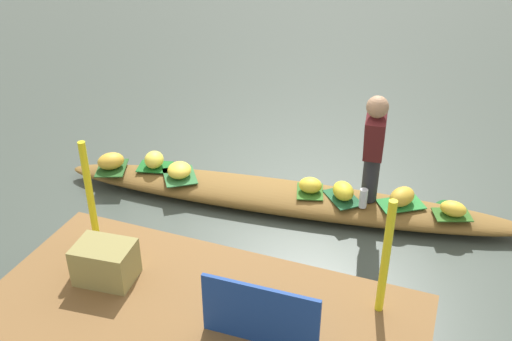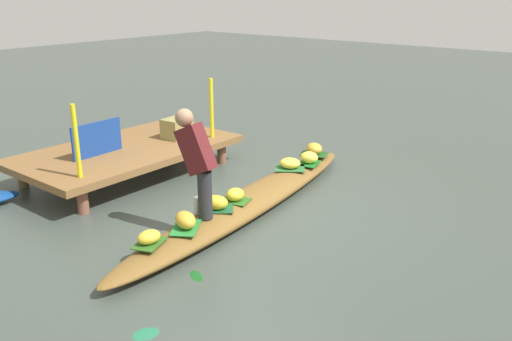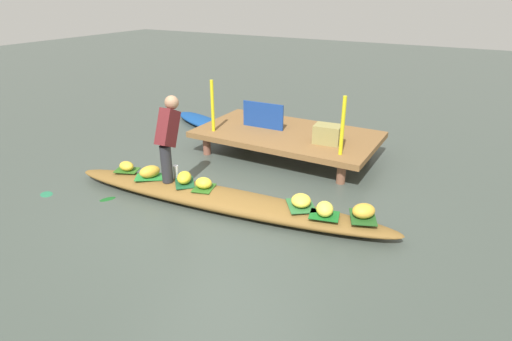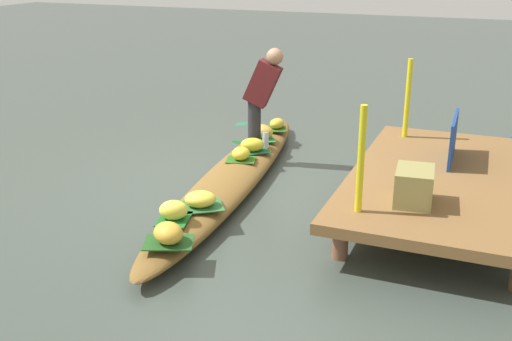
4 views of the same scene
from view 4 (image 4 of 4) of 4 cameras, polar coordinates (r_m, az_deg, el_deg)
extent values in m
plane|color=#3F4841|center=(6.98, -2.14, -1.50)|extent=(40.00, 40.00, 0.00)
cube|color=brown|center=(6.38, 17.10, -0.85)|extent=(3.20, 1.80, 0.10)
cylinder|color=brown|center=(7.73, 12.64, 1.46)|extent=(0.14, 0.14, 0.33)
cylinder|color=brown|center=(5.40, 7.81, -6.44)|extent=(0.14, 0.14, 0.33)
ellipsoid|color=brown|center=(6.94, -2.15, -0.62)|extent=(4.95, 1.13, 0.23)
cube|color=#2C6A34|center=(5.88, -5.15, -3.31)|extent=(0.51, 0.53, 0.01)
ellipsoid|color=yellow|center=(5.86, -5.17, -2.64)|extent=(0.35, 0.38, 0.15)
cube|color=#2C5E1C|center=(8.42, 1.96, 3.92)|extent=(0.41, 0.35, 0.01)
ellipsoid|color=gold|center=(8.40, 1.97, 4.37)|extent=(0.27, 0.22, 0.14)
cube|color=#1B512D|center=(7.45, -0.34, 1.79)|extent=(0.46, 0.47, 0.01)
ellipsoid|color=yellow|center=(7.42, -0.34, 2.39)|extent=(0.32, 0.35, 0.17)
cube|color=#186623|center=(5.64, -7.60, -4.47)|extent=(0.42, 0.35, 0.01)
ellipsoid|color=#F9E34B|center=(5.60, -7.64, -3.65)|extent=(0.29, 0.32, 0.18)
cube|color=#2C611C|center=(7.15, -1.40, 1.00)|extent=(0.35, 0.39, 0.01)
ellipsoid|color=yellow|center=(7.12, -1.40, 1.58)|extent=(0.26, 0.23, 0.15)
cube|color=#268033|center=(7.98, 0.63, 3.04)|extent=(0.51, 0.46, 0.01)
ellipsoid|color=gold|center=(7.96, 0.63, 3.64)|extent=(0.32, 0.37, 0.18)
cube|color=#21501D|center=(5.21, -8.08, -6.60)|extent=(0.44, 0.49, 0.01)
ellipsoid|color=gold|center=(5.18, -8.12, -5.74)|extent=(0.37, 0.37, 0.17)
cylinder|color=#28282D|center=(7.61, -0.15, 4.32)|extent=(0.16, 0.16, 0.55)
cube|color=#581A1D|center=(7.46, 0.63, 8.05)|extent=(0.23, 0.48, 0.59)
sphere|color=#9E7556|center=(7.37, 1.75, 10.49)|extent=(0.20, 0.20, 0.20)
cylinder|color=silver|center=(7.58, 0.89, 2.87)|extent=(0.08, 0.08, 0.20)
cube|color=navy|center=(6.77, 17.78, 2.82)|extent=(0.81, 0.05, 0.48)
cylinder|color=yellow|center=(7.45, 13.86, 6.49)|extent=(0.06, 0.06, 0.93)
cylinder|color=yellow|center=(5.17, 9.69, 1.00)|extent=(0.06, 0.06, 0.93)
cube|color=olive|center=(5.55, 14.41, -1.40)|extent=(0.47, 0.36, 0.31)
ellipsoid|color=#15541C|center=(8.58, -1.70, 2.62)|extent=(0.21, 0.26, 0.01)
ellipsoid|color=#24704B|center=(9.51, -1.32, 4.35)|extent=(0.27, 0.24, 0.01)
camera|label=1|loc=(7.87, 42.25, 21.33)|focal=40.90mm
camera|label=2|loc=(12.64, -10.45, 20.21)|focal=37.68mm
camera|label=3|loc=(7.59, -47.21, 16.05)|focal=29.38mm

